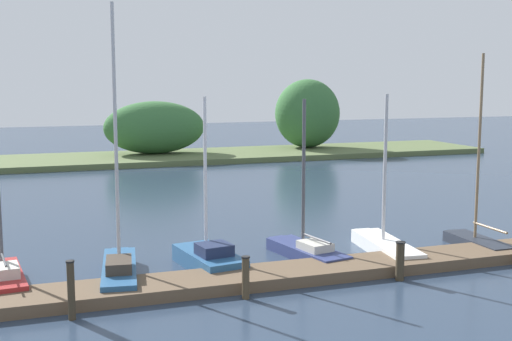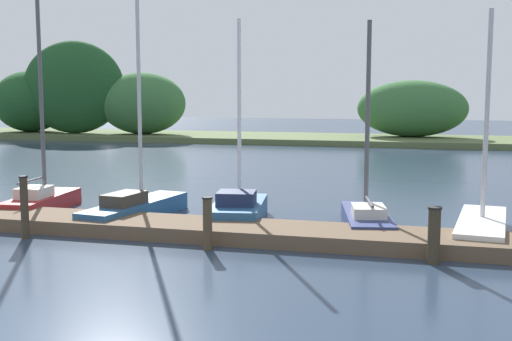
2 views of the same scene
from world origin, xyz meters
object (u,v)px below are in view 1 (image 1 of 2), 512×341
sailboat_2 (3,273)px  sailboat_6 (384,244)px  sailboat_4 (208,257)px  sailboat_5 (306,248)px  sailboat_7 (476,238)px  sailboat_3 (119,266)px  mooring_piling_3 (246,277)px  mooring_piling_4 (400,261)px  mooring_piling_2 (71,290)px

sailboat_2 → sailboat_6: bearing=-97.1°
sailboat_4 → sailboat_6: size_ratio=0.99×
sailboat_2 → sailboat_4: size_ratio=1.28×
sailboat_5 → sailboat_7: 6.39m
sailboat_2 → sailboat_3: 3.34m
sailboat_6 → mooring_piling_3: 6.86m
sailboat_7 → sailboat_5: bearing=83.2°
sailboat_5 → mooring_piling_4: size_ratio=4.50×
sailboat_3 → mooring_piling_4: 8.50m
sailboat_5 → mooring_piling_4: (1.68, -3.27, 0.27)m
sailboat_3 → sailboat_5: bearing=-77.6°
mooring_piling_4 → sailboat_2: bearing=164.2°
sailboat_3 → mooring_piling_3: sailboat_3 is taller
sailboat_6 → mooring_piling_3: sailboat_6 is taller
sailboat_6 → mooring_piling_2: (-10.81, -3.13, 0.46)m
mooring_piling_4 → sailboat_7: bearing=27.6°
sailboat_4 → sailboat_7: sailboat_7 is taller
sailboat_7 → mooring_piling_2: bearing=101.0°
sailboat_6 → sailboat_5: bearing=90.9°
sailboat_3 → mooring_piling_2: (-1.59, -2.96, 0.34)m
sailboat_4 → mooring_piling_4: sailboat_4 is taller
sailboat_2 → mooring_piling_4: 11.78m
mooring_piling_2 → mooring_piling_3: (4.67, 0.09, -0.17)m
mooring_piling_2 → sailboat_2: bearing=117.0°
sailboat_4 → mooring_piling_3: bearing=174.8°
sailboat_2 → sailboat_6: (12.53, -0.24, -0.11)m
sailboat_7 → mooring_piling_4: (-4.65, -2.43, 0.24)m
sailboat_7 → mooring_piling_3: (-9.60, -2.49, 0.24)m
sailboat_3 → mooring_piling_4: bearing=-101.1°
sailboat_4 → mooring_piling_2: 5.57m
sailboat_2 → mooring_piling_3: (6.39, -3.28, 0.18)m
sailboat_4 → sailboat_5: 3.48m
sailboat_4 → mooring_piling_3: 3.24m
sailboat_3 → sailboat_4: size_ratio=1.50×
mooring_piling_2 → mooring_piling_4: size_ratio=1.28×
sailboat_5 → mooring_piling_2: bearing=102.4°
sailboat_7 → mooring_piling_3: sailboat_7 is taller
sailboat_6 → mooring_piling_4: size_ratio=4.63×
sailboat_7 → mooring_piling_3: bearing=105.4°
sailboat_5 → sailboat_7: bearing=-108.5°
sailboat_4 → sailboat_6: bearing=-100.5°
mooring_piling_3 → mooring_piling_4: mooring_piling_3 is taller
sailboat_5 → mooring_piling_2: sailboat_5 is taller
sailboat_2 → sailboat_4: (6.18, -0.06, -0.05)m
sailboat_2 → mooring_piling_4: (11.34, -3.22, 0.18)m
sailboat_3 → mooring_piling_4: (8.02, -2.81, 0.17)m
sailboat_2 → sailboat_7: (15.99, -0.79, -0.06)m
sailboat_6 → sailboat_7: size_ratio=0.80×
mooring_piling_4 → sailboat_4: bearing=148.5°
sailboat_5 → sailboat_6: sailboat_6 is taller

